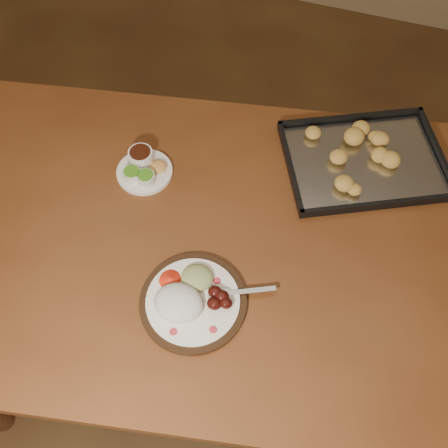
% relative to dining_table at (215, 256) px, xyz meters
% --- Properties ---
extents(ground, '(4.00, 4.00, 0.00)m').
position_rel_dining_table_xyz_m(ground, '(-0.26, 0.05, -0.65)').
color(ground, brown).
rests_on(ground, ground).
extents(dining_table, '(1.64, 1.16, 0.75)m').
position_rel_dining_table_xyz_m(dining_table, '(0.00, 0.00, 0.00)').
color(dining_table, brown).
rests_on(dining_table, ground).
extents(dinner_plate, '(0.29, 0.24, 0.06)m').
position_rel_dining_table_xyz_m(dinner_plate, '(0.00, -0.17, 0.11)').
color(dinner_plate, black).
rests_on(dinner_plate, dining_table).
extents(condiment_saucer, '(0.15, 0.15, 0.05)m').
position_rel_dining_table_xyz_m(condiment_saucer, '(-0.24, 0.13, 0.11)').
color(condiment_saucer, white).
rests_on(condiment_saucer, dining_table).
extents(baking_tray, '(0.50, 0.45, 0.04)m').
position_rel_dining_table_xyz_m(baking_tray, '(0.30, 0.34, 0.11)').
color(baking_tray, black).
rests_on(baking_tray, dining_table).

